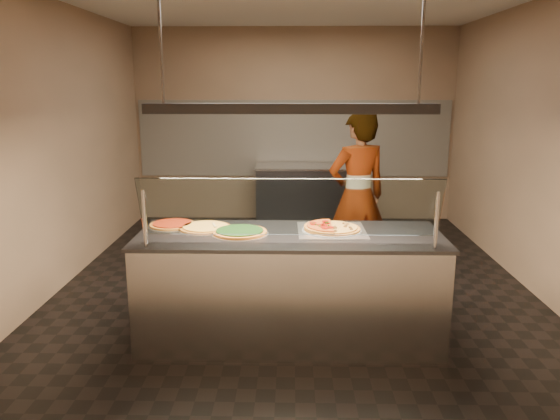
{
  "coord_description": "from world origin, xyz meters",
  "views": [
    {
      "loc": [
        -0.03,
        -5.69,
        2.13
      ],
      "look_at": [
        -0.14,
        -0.86,
        1.02
      ],
      "focal_mm": 35.0,
      "sensor_mm": 36.0,
      "label": 1
    }
  ],
  "objects_px": {
    "perforated_tray": "(332,230)",
    "prep_table": "(307,196)",
    "sneeze_guard": "(290,208)",
    "pizza_spatula": "(220,227)",
    "pizza_spinach": "(240,232)",
    "pizza_tomato": "(172,224)",
    "heat_lamp_housing": "(290,109)",
    "pizza_cheese": "(205,227)",
    "half_pizza_pepperoni": "(318,227)",
    "worker": "(357,196)",
    "serving_counter": "(290,287)",
    "half_pizza_sausage": "(345,228)"
  },
  "relations": [
    {
      "from": "pizza_tomato",
      "to": "prep_table",
      "type": "distance_m",
      "value": 3.9
    },
    {
      "from": "pizza_cheese",
      "to": "worker",
      "type": "height_order",
      "value": "worker"
    },
    {
      "from": "serving_counter",
      "to": "heat_lamp_housing",
      "type": "relative_size",
      "value": 1.1
    },
    {
      "from": "half_pizza_sausage",
      "to": "pizza_spatula",
      "type": "relative_size",
      "value": 2.04
    },
    {
      "from": "half_pizza_pepperoni",
      "to": "prep_table",
      "type": "distance_m",
      "value": 3.82
    },
    {
      "from": "sneeze_guard",
      "to": "pizza_spinach",
      "type": "xyz_separation_m",
      "value": [
        -0.41,
        0.34,
        -0.28
      ]
    },
    {
      "from": "perforated_tray",
      "to": "prep_table",
      "type": "xyz_separation_m",
      "value": [
        -0.1,
        3.78,
        -0.47
      ]
    },
    {
      "from": "sneeze_guard",
      "to": "worker",
      "type": "relative_size",
      "value": 1.22
    },
    {
      "from": "sneeze_guard",
      "to": "worker",
      "type": "xyz_separation_m",
      "value": [
        0.73,
        1.87,
        -0.29
      ]
    },
    {
      "from": "pizza_spinach",
      "to": "pizza_tomato",
      "type": "relative_size",
      "value": 1.15
    },
    {
      "from": "pizza_tomato",
      "to": "heat_lamp_housing",
      "type": "height_order",
      "value": "heat_lamp_housing"
    },
    {
      "from": "sneeze_guard",
      "to": "heat_lamp_housing",
      "type": "bearing_deg",
      "value": 90.0
    },
    {
      "from": "serving_counter",
      "to": "half_pizza_sausage",
      "type": "bearing_deg",
      "value": 12.44
    },
    {
      "from": "half_pizza_pepperoni",
      "to": "pizza_spatula",
      "type": "xyz_separation_m",
      "value": [
        -0.84,
        0.0,
        -0.01
      ]
    },
    {
      "from": "pizza_tomato",
      "to": "perforated_tray",
      "type": "bearing_deg",
      "value": -5.45
    },
    {
      "from": "sneeze_guard",
      "to": "half_pizza_pepperoni",
      "type": "height_order",
      "value": "sneeze_guard"
    },
    {
      "from": "sneeze_guard",
      "to": "perforated_tray",
      "type": "xyz_separation_m",
      "value": [
        0.35,
        0.45,
        -0.29
      ]
    },
    {
      "from": "pizza_tomato",
      "to": "prep_table",
      "type": "height_order",
      "value": "pizza_tomato"
    },
    {
      "from": "pizza_spinach",
      "to": "pizza_spatula",
      "type": "xyz_separation_m",
      "value": [
        -0.18,
        0.12,
        0.01
      ]
    },
    {
      "from": "half_pizza_pepperoni",
      "to": "pizza_tomato",
      "type": "height_order",
      "value": "half_pizza_pepperoni"
    },
    {
      "from": "half_pizza_pepperoni",
      "to": "pizza_spatula",
      "type": "relative_size",
      "value": 2.04
    },
    {
      "from": "pizza_cheese",
      "to": "pizza_spatula",
      "type": "distance_m",
      "value": 0.13
    },
    {
      "from": "pizza_spatula",
      "to": "pizza_spinach",
      "type": "bearing_deg",
      "value": -32.6
    },
    {
      "from": "pizza_cheese",
      "to": "pizza_spatula",
      "type": "height_order",
      "value": "pizza_spatula"
    },
    {
      "from": "perforated_tray",
      "to": "pizza_tomato",
      "type": "relative_size",
      "value": 1.39
    },
    {
      "from": "serving_counter",
      "to": "pizza_cheese",
      "type": "distance_m",
      "value": 0.88
    },
    {
      "from": "sneeze_guard",
      "to": "perforated_tray",
      "type": "relative_size",
      "value": 3.95
    },
    {
      "from": "serving_counter",
      "to": "pizza_tomato",
      "type": "distance_m",
      "value": 1.16
    },
    {
      "from": "pizza_cheese",
      "to": "heat_lamp_housing",
      "type": "relative_size",
      "value": 0.2
    },
    {
      "from": "worker",
      "to": "perforated_tray",
      "type": "bearing_deg",
      "value": 53.72
    },
    {
      "from": "half_pizza_sausage",
      "to": "pizza_cheese",
      "type": "bearing_deg",
      "value": 178.39
    },
    {
      "from": "prep_table",
      "to": "half_pizza_pepperoni",
      "type": "bearing_deg",
      "value": -90.17
    },
    {
      "from": "sneeze_guard",
      "to": "pizza_spatula",
      "type": "bearing_deg",
      "value": 142.78
    },
    {
      "from": "half_pizza_pepperoni",
      "to": "pizza_tomato",
      "type": "xyz_separation_m",
      "value": [
        -1.27,
        0.13,
        -0.02
      ]
    },
    {
      "from": "half_pizza_pepperoni",
      "to": "worker",
      "type": "height_order",
      "value": "worker"
    },
    {
      "from": "perforated_tray",
      "to": "prep_table",
      "type": "bearing_deg",
      "value": 91.54
    },
    {
      "from": "worker",
      "to": "pizza_cheese",
      "type": "bearing_deg",
      "value": 22.39
    },
    {
      "from": "pizza_cheese",
      "to": "heat_lamp_housing",
      "type": "height_order",
      "value": "heat_lamp_housing"
    },
    {
      "from": "pizza_spatula",
      "to": "sneeze_guard",
      "type": "bearing_deg",
      "value": -37.22
    },
    {
      "from": "serving_counter",
      "to": "pizza_spinach",
      "type": "distance_m",
      "value": 0.63
    },
    {
      "from": "half_pizza_sausage",
      "to": "pizza_spatula",
      "type": "xyz_separation_m",
      "value": [
        -1.06,
        0.01,
        0.0
      ]
    },
    {
      "from": "sneeze_guard",
      "to": "pizza_tomato",
      "type": "xyz_separation_m",
      "value": [
        -1.03,
        0.58,
        -0.28
      ]
    },
    {
      "from": "pizza_spinach",
      "to": "pizza_tomato",
      "type": "distance_m",
      "value": 0.66
    },
    {
      "from": "perforated_tray",
      "to": "pizza_spinach",
      "type": "xyz_separation_m",
      "value": [
        -0.77,
        -0.11,
        0.01
      ]
    },
    {
      "from": "half_pizza_sausage",
      "to": "heat_lamp_housing",
      "type": "relative_size",
      "value": 0.21
    },
    {
      "from": "pizza_spatula",
      "to": "half_pizza_pepperoni",
      "type": "bearing_deg",
      "value": -0.26
    },
    {
      "from": "serving_counter",
      "to": "perforated_tray",
      "type": "distance_m",
      "value": 0.6
    },
    {
      "from": "serving_counter",
      "to": "heat_lamp_housing",
      "type": "distance_m",
      "value": 1.48
    },
    {
      "from": "pizza_spinach",
      "to": "heat_lamp_housing",
      "type": "height_order",
      "value": "heat_lamp_housing"
    },
    {
      "from": "perforated_tray",
      "to": "pizza_spinach",
      "type": "bearing_deg",
      "value": -171.67
    }
  ]
}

